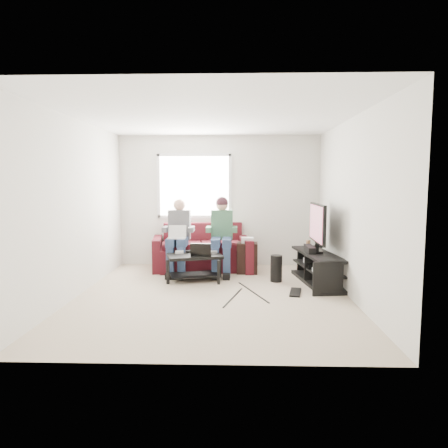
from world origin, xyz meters
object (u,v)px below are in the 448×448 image
(coffee_table, at_px, (195,261))
(subwoofer, at_px, (276,268))
(tv, at_px, (317,225))
(sofa, at_px, (202,253))
(tv_stand, at_px, (318,270))
(end_table, at_px, (247,257))

(coffee_table, distance_m, subwoofer, 1.39)
(tv, bearing_deg, sofa, 155.32)
(subwoofer, bearing_deg, tv, 0.91)
(tv, bearing_deg, tv_stand, -88.53)
(tv_stand, xyz_separation_m, subwoofer, (-0.68, 0.09, -0.00))
(coffee_table, height_order, tv, tv)
(tv_stand, distance_m, end_table, 1.37)
(coffee_table, xyz_separation_m, end_table, (0.91, 0.63, -0.04))
(tv, bearing_deg, subwoofer, -179.09)
(sofa, height_order, tv_stand, sofa)
(coffee_table, height_order, tv_stand, tv_stand)
(tv_stand, relative_size, subwoofer, 3.55)
(end_table, bearing_deg, coffee_table, -145.39)
(coffee_table, bearing_deg, subwoofer, -1.13)
(tv_stand, relative_size, end_table, 2.42)
(tv_stand, height_order, tv, tv)
(tv, bearing_deg, end_table, 150.52)
(end_table, bearing_deg, subwoofer, -54.42)
(sofa, relative_size, tv_stand, 1.24)
(sofa, distance_m, tv, 2.32)
(subwoofer, relative_size, end_table, 0.68)
(end_table, bearing_deg, sofa, 162.21)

